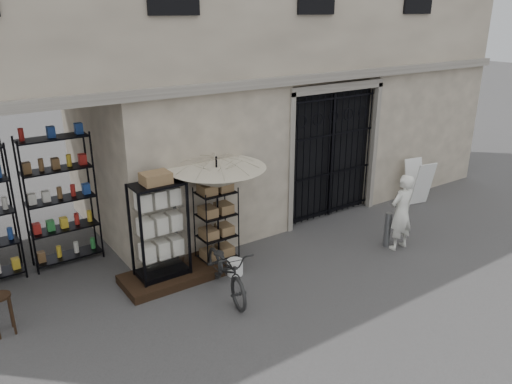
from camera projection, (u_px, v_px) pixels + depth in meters
ground at (336, 275)px, 9.08m from camera, size 80.00×80.00×0.00m
main_building at (218, 12)px, 10.62m from camera, size 14.00×4.00×9.00m
shop_recess at (26, 203)px, 8.33m from camera, size 3.00×1.70×3.00m
shop_shelving at (20, 208)px, 8.77m from camera, size 2.70×0.50×2.50m
iron_gate at (327, 153)px, 11.26m from camera, size 2.50×0.21×3.00m
step_platform at (178, 273)px, 8.97m from camera, size 2.00×0.90×0.15m
display_cabinet at (160, 235)px, 8.55m from camera, size 0.87×0.56×1.83m
wire_rack at (217, 227)px, 9.24m from camera, size 0.72×0.55×1.53m
market_umbrella at (217, 172)px, 8.87m from camera, size 1.90×1.93×2.53m
white_bucket at (235, 267)px, 9.06m from camera, size 0.35×0.35×0.28m
bicycle at (227, 292)px, 8.51m from camera, size 0.74×0.98×1.70m
wooden_stool at (3, 313)px, 7.33m from camera, size 0.35×0.35×0.65m
steel_bollard at (388, 230)px, 10.06m from camera, size 0.16×0.16×0.73m
shopkeeper at (398, 248)px, 10.11m from camera, size 0.58×1.56×0.37m
easel_sign at (418, 182)px, 12.26m from camera, size 0.61×0.68×1.08m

